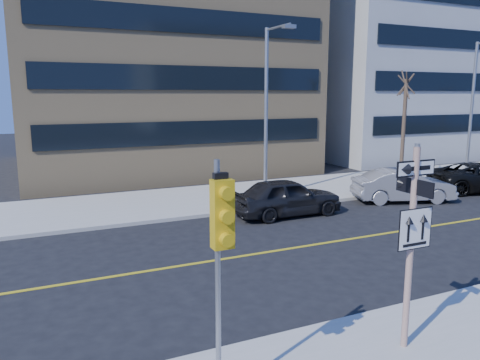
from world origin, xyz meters
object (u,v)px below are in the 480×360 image
parked_car_a (287,197)px  parked_car_b (403,186)px  streetlight_b (476,100)px  street_tree_west (406,87)px  sign_pole (412,236)px  streetlight_a (269,102)px  traffic_signal (221,234)px

parked_car_a → parked_car_b: parked_car_a is taller
parked_car_a → streetlight_b: bearing=-78.9°
streetlight_b → street_tree_west: streetlight_b is taller
street_tree_west → sign_pole: bearing=-133.3°
sign_pole → streetlight_a: 14.05m
parked_car_a → streetlight_a: size_ratio=0.60×
sign_pole → streetlight_a: bearing=73.2°
streetlight_b → streetlight_a: bearing=180.0°
parked_car_a → streetlight_a: (0.62, 2.89, 3.94)m
sign_pole → streetlight_a: streetlight_a is taller
sign_pole → traffic_signal: bearing=-177.9°
parked_car_a → sign_pole: bearing=161.9°
traffic_signal → street_tree_west: bearing=39.4°
traffic_signal → streetlight_a: bearing=59.2°
sign_pole → parked_car_b: bearing=46.4°
parked_car_a → street_tree_west: (9.62, 3.43, 4.71)m
parked_car_b → parked_car_a: bearing=108.6°
parked_car_a → streetlight_b: streetlight_b is taller
parked_car_b → sign_pole: bearing=155.7°
traffic_signal → streetlight_a: (8.00, 13.42, 1.73)m
sign_pole → street_tree_west: 19.22m
street_tree_west → parked_car_b: bearing=-132.3°
parked_car_b → street_tree_west: (3.20, 3.51, 4.74)m
streetlight_b → street_tree_west: size_ratio=1.26×
parked_car_b → streetlight_b: bearing=-50.7°
sign_pole → street_tree_west: (13.00, 13.81, 3.09)m
parked_car_b → street_tree_west: bearing=-22.9°
traffic_signal → parked_car_a: (7.38, 10.53, -2.22)m
parked_car_b → streetlight_b: (8.20, 2.97, 3.97)m
sign_pole → traffic_signal: size_ratio=1.02×
sign_pole → parked_car_a: sign_pole is taller
traffic_signal → streetlight_b: bearing=31.4°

